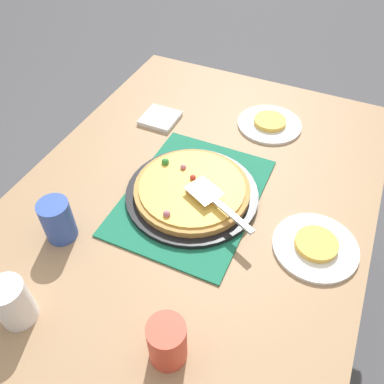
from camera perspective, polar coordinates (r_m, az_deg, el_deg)
name	(u,v)px	position (r m, az deg, el deg)	size (l,w,h in m)	color
ground_plane	(192,316)	(1.78, 0.00, -17.36)	(8.00, 8.00, 0.00)	#4C4C51
dining_table	(192,221)	(1.23, 0.00, -4.14)	(1.40, 1.00, 0.75)	#9E7A56
placemat	(192,196)	(1.15, 0.00, -0.58)	(0.48, 0.36, 0.01)	#196B4C
pizza_pan	(192,194)	(1.14, 0.00, -0.24)	(0.38, 0.38, 0.01)	black
pizza	(192,189)	(1.13, -0.02, 0.46)	(0.33, 0.33, 0.04)	#B78442
plate_near_left	(315,247)	(1.08, 17.21, -7.50)	(0.22, 0.22, 0.01)	white
plate_far_right	(269,124)	(1.43, 11.02, 9.49)	(0.22, 0.22, 0.01)	white
served_slice_left	(316,244)	(1.07, 17.36, -7.08)	(0.11, 0.11, 0.02)	#EAB747
served_slice_right	(270,121)	(1.42, 11.09, 9.91)	(0.11, 0.11, 0.02)	#EAB747
cup_near	(167,342)	(0.85, -3.56, -20.64)	(0.08, 0.08, 0.12)	#E04C38
cup_far	(58,220)	(1.07, -18.67, -3.86)	(0.08, 0.08, 0.12)	#3351AD
cup_corner	(13,303)	(0.97, -24.28, -14.23)	(0.08, 0.08, 0.12)	white
pizza_server	(216,201)	(1.06, 3.39, -1.29)	(0.14, 0.23, 0.01)	silver
napkin_stack	(160,118)	(1.43, -4.58, 10.47)	(0.12, 0.12, 0.02)	white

